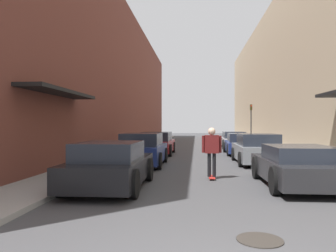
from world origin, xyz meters
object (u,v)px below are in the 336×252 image
parked_car_right_3 (233,140)px  parked_car_right_2 (242,144)px  parked_car_right_1 (257,149)px  manhole_cover (260,240)px  parked_car_right_0 (297,166)px  skateboarder (212,147)px  parked_car_left_2 (157,144)px  traffic_light (251,120)px  parked_car_left_0 (111,166)px  parked_car_left_1 (142,150)px

parked_car_right_3 → parked_car_right_2: bearing=-91.2°
parked_car_right_1 → manhole_cover: (-1.78, -10.01, -0.64)m
parked_car_right_0 → parked_car_right_3: parked_car_right_3 is taller
parked_car_right_3 → parked_car_right_0: bearing=-89.9°
manhole_cover → parked_car_right_1: bearing=79.9°
parked_car_right_0 → parked_car_right_3: bearing=90.1°
skateboarder → parked_car_right_2: bearing=76.4°
skateboarder → parked_car_left_2: bearing=108.0°
skateboarder → traffic_light: size_ratio=0.51×
parked_car_left_0 → parked_car_right_2: 12.11m
skateboarder → manhole_cover: skateboarder is taller
parked_car_left_0 → traffic_light: 19.42m
parked_car_left_1 → parked_car_left_2: 5.35m
parked_car_left_1 → parked_car_right_0: (5.18, -4.41, -0.09)m
parked_car_left_2 → parked_car_right_1: parked_car_right_1 is taller
parked_car_right_3 → skateboarder: skateboarder is taller
parked_car_left_0 → parked_car_right_2: size_ratio=0.98×
parked_car_left_2 → parked_car_right_1: (5.05, -4.27, 0.00)m
parked_car_right_2 → parked_car_right_3: parked_car_right_2 is taller
parked_car_right_0 → parked_car_right_1: size_ratio=1.00×
parked_car_right_3 → parked_car_left_0: bearing=-107.4°
parked_car_right_0 → parked_car_right_2: bearing=90.8°
parked_car_right_2 → skateboarder: 9.45m
skateboarder → parked_car_right_0: bearing=-25.1°
parked_car_left_0 → parked_car_left_2: size_ratio=0.92×
parked_car_right_2 → parked_car_right_3: size_ratio=0.88×
parked_car_right_0 → traffic_light: 17.56m
parked_car_left_0 → traffic_light: (6.79, 18.13, 1.54)m
parked_car_right_1 → parked_car_left_0: bearing=-129.4°
parked_car_right_1 → manhole_cover: 10.19m
skateboarder → parked_car_right_1: bearing=62.9°
traffic_light → parked_car_right_1: bearing=-98.1°
parked_car_right_2 → manhole_cover: parked_car_right_2 is taller
traffic_light → parked_car_right_0: bearing=-95.1°
parked_car_left_0 → parked_car_right_2: parked_car_left_0 is taller
skateboarder → manhole_cover: size_ratio=2.38×
parked_car_right_1 → skateboarder: 4.94m
skateboarder → manhole_cover: (0.46, -5.63, -1.02)m
parked_car_left_1 → traffic_light: (6.75, 13.01, 1.50)m
parked_car_left_0 → parked_car_right_0: parked_car_left_0 is taller
parked_car_left_2 → parked_car_right_2: bearing=5.9°
manhole_cover → traffic_light: (3.47, 21.94, 2.16)m
parked_car_left_2 → parked_car_right_1: 6.61m
parked_car_right_0 → parked_car_right_1: bearing=91.3°
parked_car_right_2 → parked_car_left_2: bearing=-174.1°
parked_car_right_1 → parked_car_right_2: size_ratio=0.99×
skateboarder → traffic_light: bearing=76.5°
parked_car_right_2 → skateboarder: skateboarder is taller
parked_car_right_0 → manhole_cover: 4.94m
manhole_cover → traffic_light: traffic_light is taller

